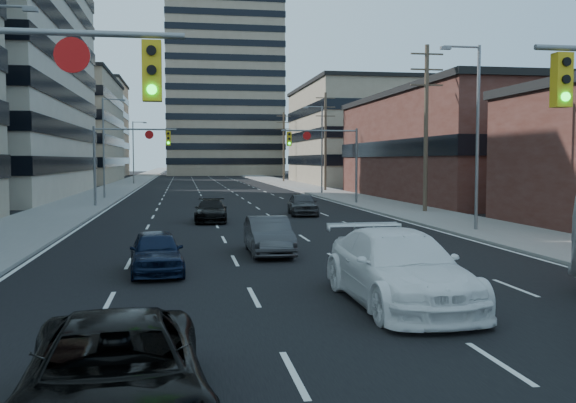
# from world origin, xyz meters

# --- Properties ---
(road_surface) EXTENTS (18.00, 300.00, 0.02)m
(road_surface) POSITION_xyz_m (0.00, 130.00, 0.01)
(road_surface) COLOR black
(road_surface) RESTS_ON ground
(sidewalk_left) EXTENTS (5.00, 300.00, 0.15)m
(sidewalk_left) POSITION_xyz_m (-11.50, 130.00, 0.07)
(sidewalk_left) COLOR slate
(sidewalk_left) RESTS_ON ground
(sidewalk_right) EXTENTS (5.00, 300.00, 0.15)m
(sidewalk_right) POSITION_xyz_m (11.50, 130.00, 0.07)
(sidewalk_right) COLOR slate
(sidewalk_right) RESTS_ON ground
(office_left_far) EXTENTS (20.00, 30.00, 16.00)m
(office_left_far) POSITION_xyz_m (-24.00, 100.00, 8.00)
(office_left_far) COLOR gray
(office_left_far) RESTS_ON ground
(storefront_right_mid) EXTENTS (20.00, 30.00, 9.00)m
(storefront_right_mid) POSITION_xyz_m (24.00, 50.00, 4.50)
(storefront_right_mid) COLOR #472119
(storefront_right_mid) RESTS_ON ground
(office_right_far) EXTENTS (22.00, 28.00, 14.00)m
(office_right_far) POSITION_xyz_m (25.00, 88.00, 7.00)
(office_right_far) COLOR gray
(office_right_far) RESTS_ON ground
(apartment_tower) EXTENTS (26.00, 26.00, 58.00)m
(apartment_tower) POSITION_xyz_m (6.00, 150.00, 29.00)
(apartment_tower) COLOR gray
(apartment_tower) RESTS_ON ground
(bg_block_left) EXTENTS (24.00, 24.00, 20.00)m
(bg_block_left) POSITION_xyz_m (-28.00, 140.00, 10.00)
(bg_block_left) COLOR #ADA089
(bg_block_left) RESTS_ON ground
(bg_block_right) EXTENTS (22.00, 22.00, 12.00)m
(bg_block_right) POSITION_xyz_m (32.00, 130.00, 6.00)
(bg_block_right) COLOR gray
(bg_block_right) RESTS_ON ground
(signal_far_left) EXTENTS (6.09, 0.33, 6.00)m
(signal_far_left) POSITION_xyz_m (-7.68, 45.00, 4.30)
(signal_far_left) COLOR slate
(signal_far_left) RESTS_ON ground
(signal_far_right) EXTENTS (6.09, 0.33, 6.00)m
(signal_far_right) POSITION_xyz_m (7.68, 45.00, 4.30)
(signal_far_right) COLOR slate
(signal_far_right) RESTS_ON ground
(utility_pole_block) EXTENTS (2.20, 0.28, 11.00)m
(utility_pole_block) POSITION_xyz_m (12.20, 36.00, 5.78)
(utility_pole_block) COLOR #4C3D2D
(utility_pole_block) RESTS_ON ground
(utility_pole_midblock) EXTENTS (2.20, 0.28, 11.00)m
(utility_pole_midblock) POSITION_xyz_m (12.20, 66.00, 5.78)
(utility_pole_midblock) COLOR #4C3D2D
(utility_pole_midblock) RESTS_ON ground
(utility_pole_distant) EXTENTS (2.20, 0.28, 11.00)m
(utility_pole_distant) POSITION_xyz_m (12.20, 96.00, 5.78)
(utility_pole_distant) COLOR #4C3D2D
(utility_pole_distant) RESTS_ON ground
(streetlight_left_mid) EXTENTS (2.03, 0.22, 9.00)m
(streetlight_left_mid) POSITION_xyz_m (-10.34, 55.00, 5.05)
(streetlight_left_mid) COLOR slate
(streetlight_left_mid) RESTS_ON ground
(streetlight_left_far) EXTENTS (2.03, 0.22, 9.00)m
(streetlight_left_far) POSITION_xyz_m (-10.34, 90.00, 5.05)
(streetlight_left_far) COLOR slate
(streetlight_left_far) RESTS_ON ground
(streetlight_right_near) EXTENTS (2.03, 0.22, 9.00)m
(streetlight_right_near) POSITION_xyz_m (10.34, 25.00, 5.05)
(streetlight_right_near) COLOR slate
(streetlight_right_near) RESTS_ON ground
(streetlight_right_far) EXTENTS (2.03, 0.22, 9.00)m
(streetlight_right_far) POSITION_xyz_m (10.34, 60.00, 5.05)
(streetlight_right_far) COLOR slate
(streetlight_right_far) RESTS_ON ground
(black_pickup) EXTENTS (2.72, 5.30, 1.43)m
(black_pickup) POSITION_xyz_m (-4.47, 4.28, 0.72)
(black_pickup) COLOR black
(black_pickup) RESTS_ON ground
(white_van) EXTENTS (2.63, 6.22, 1.79)m
(white_van) POSITION_xyz_m (1.60, 10.64, 0.90)
(white_van) COLOR white
(white_van) RESTS_ON ground
(sedan_blue) EXTENTS (1.87, 4.05, 1.34)m
(sedan_blue) POSITION_xyz_m (-4.40, 16.03, 0.67)
(sedan_blue) COLOR black
(sedan_blue) RESTS_ON ground
(sedan_grey_center) EXTENTS (1.49, 4.27, 1.40)m
(sedan_grey_center) POSITION_xyz_m (-0.43, 19.41, 0.70)
(sedan_grey_center) COLOR #393A3C
(sedan_grey_center) RESTS_ON ground
(sedan_black_far) EXTENTS (2.04, 4.51, 1.28)m
(sedan_black_far) POSITION_xyz_m (-2.00, 32.29, 0.64)
(sedan_black_far) COLOR black
(sedan_black_far) RESTS_ON ground
(sedan_grey_right) EXTENTS (2.05, 4.40, 1.46)m
(sedan_grey_right) POSITION_xyz_m (3.95, 35.82, 0.73)
(sedan_grey_right) COLOR #38393B
(sedan_grey_right) RESTS_ON ground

